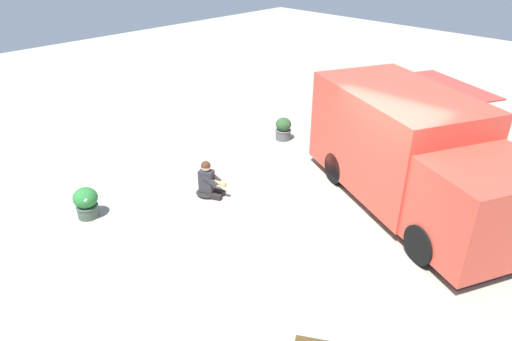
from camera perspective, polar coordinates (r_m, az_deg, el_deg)
name	(u,v)px	position (r m, az deg, el deg)	size (l,w,h in m)	color
ground_plane	(350,219)	(9.83, 11.60, -5.92)	(40.00, 40.00, 0.00)	#A29F8F
food_truck	(412,156)	(10.19, 18.78, 1.71)	(4.45, 5.76, 2.36)	#D94736
person_customer	(208,182)	(10.33, -5.95, -1.48)	(0.62, 0.78, 0.86)	black
planter_flowering_near	(283,129)	(13.09, 3.41, 5.21)	(0.45, 0.45, 0.64)	#595959
planter_flowering_far	(86,202)	(10.15, -20.31, -3.70)	(0.50, 0.50, 0.67)	#445245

